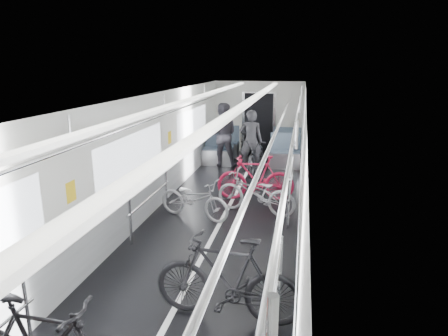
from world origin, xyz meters
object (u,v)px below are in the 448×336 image
(person_standing, at_px, (251,141))
(bike_right_mid, at_px, (255,193))
(bike_left_far, at_px, (194,199))
(bike_right_near, at_px, (227,278))
(bike_aisle, at_px, (257,155))
(bike_right_far, at_px, (256,178))
(person_seated, at_px, (222,135))

(person_standing, bearing_deg, bike_right_mid, 97.89)
(bike_left_far, height_order, bike_right_near, bike_right_near)
(bike_right_mid, height_order, bike_aisle, bike_aisle)
(bike_aisle, xyz_separation_m, person_standing, (-0.18, 0.10, 0.38))
(person_standing, bearing_deg, bike_aisle, 149.39)
(person_standing, bearing_deg, bike_left_far, 79.06)
(bike_left_far, distance_m, bike_aisle, 3.69)
(bike_right_far, relative_size, person_seated, 0.92)
(bike_right_mid, xyz_separation_m, bike_right_far, (-0.09, 0.82, 0.08))
(person_seated, bearing_deg, bike_right_far, 104.85)
(bike_left_far, xyz_separation_m, bike_right_far, (1.06, 1.30, 0.11))
(bike_right_near, height_order, person_seated, person_seated)
(bike_aisle, xyz_separation_m, person_seated, (-1.10, 0.64, 0.44))
(bike_aisle, bearing_deg, person_seated, 154.39)
(bike_left_far, distance_m, bike_right_far, 1.68)
(bike_left_far, bearing_deg, bike_aisle, 3.98)
(bike_right_mid, bearing_deg, person_seated, -145.41)
(bike_right_near, relative_size, person_standing, 1.02)
(bike_right_mid, xyz_separation_m, person_seated, (-1.44, 3.76, 0.50))
(bike_aisle, relative_size, person_standing, 1.08)
(bike_right_far, bearing_deg, person_seated, -161.43)
(bike_aisle, bearing_deg, bike_right_near, -81.62)
(bike_right_mid, height_order, bike_right_far, bike_right_far)
(bike_right_near, relative_size, bike_aisle, 0.95)
(bike_left_far, bearing_deg, person_standing, 6.96)
(person_seated, bearing_deg, bike_right_mid, 101.21)
(bike_right_far, bearing_deg, bike_right_mid, 0.47)
(bike_left_far, distance_m, person_standing, 3.79)
(bike_left_far, bearing_deg, bike_right_far, -22.34)
(bike_right_far, bearing_deg, bike_aisle, -179.92)
(bike_aisle, bearing_deg, bike_left_far, -97.97)
(bike_right_far, relative_size, bike_aisle, 0.90)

